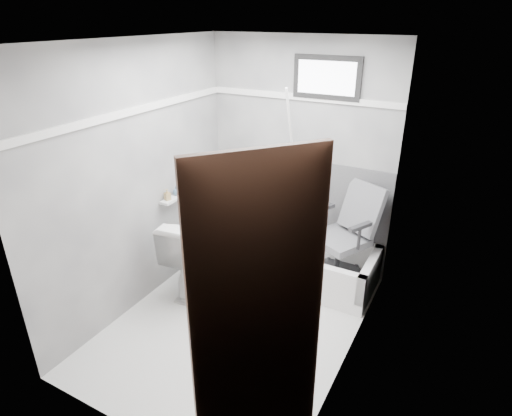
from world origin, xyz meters
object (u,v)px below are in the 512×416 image
Objects in this scene: door at (275,372)px; soap_bottle_b at (176,191)px; office_chair at (340,233)px; soap_bottle_a at (167,195)px; bathtub at (302,261)px; toilet at (198,253)px.

soap_bottle_b is at bearing 138.44° from door.
office_chair reaches higher than soap_bottle_a.
bathtub is 15.61× the size of soap_bottle_b.
door is (0.39, -2.26, 0.39)m from office_chair.
office_chair is (0.36, 0.05, 0.40)m from bathtub.
bathtub is at bearing 23.47° from soap_bottle_b.
soap_bottle_a is (-0.32, -0.00, 0.56)m from toilet.
toilet is (-1.21, -0.69, -0.20)m from office_chair.
office_chair is 1.67m from soap_bottle_b.
bathtub is 0.75× the size of door.
soap_bottle_b is at bearing -156.53° from bathtub.
door is 2.48m from soap_bottle_a.
bathtub is at bearing -150.93° from toilet.
bathtub is 1.54m from soap_bottle_a.
soap_bottle_b is (-1.53, -0.56, 0.35)m from office_chair.
door reaches higher than toilet.
soap_bottle_b is (-1.92, 1.70, -0.04)m from door.
bathtub is at bearing 28.98° from soap_bottle_a.
bathtub is 0.54m from office_chair.
soap_bottle_b is at bearing -31.21° from toilet.
office_chair reaches higher than bathtub.
bathtub is 1.83× the size of toilet.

